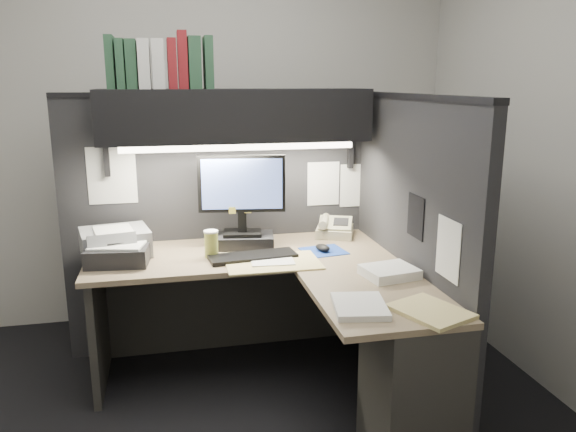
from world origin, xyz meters
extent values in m
plane|color=black|center=(0.00, 0.00, 0.00)|extent=(3.50, 3.50, 0.00)
cube|color=#BCBAB3|center=(0.00, 1.50, 1.35)|extent=(3.50, 0.04, 2.70)
cube|color=#BCBAB3|center=(0.00, -1.50, 1.35)|extent=(3.50, 0.04, 2.70)
cube|color=#BCBAB3|center=(1.75, 0.00, 1.35)|extent=(0.04, 3.00, 2.70)
cube|color=black|center=(0.03, 0.93, 0.80)|extent=(1.90, 0.06, 1.60)
cube|color=black|center=(0.98, 0.18, 0.80)|extent=(0.06, 1.50, 1.60)
cube|color=#8C7959|center=(0.10, 0.56, 0.71)|extent=(1.70, 0.68, 0.03)
cube|color=#8C7959|center=(0.65, -0.21, 0.71)|extent=(0.60, 0.85, 0.03)
cube|color=#2C2B27|center=(0.10, 0.86, 0.35)|extent=(1.61, 0.02, 0.70)
cube|color=#2C2B27|center=(-0.70, 0.56, 0.35)|extent=(0.04, 0.61, 0.70)
cube|color=#2C2B27|center=(0.75, -0.43, 0.35)|extent=(0.38, 0.40, 0.70)
cube|color=black|center=(0.12, 0.75, 1.50)|extent=(1.55, 0.34, 0.30)
cylinder|color=white|center=(0.12, 0.61, 1.33)|extent=(1.32, 0.04, 0.04)
cube|color=black|center=(0.14, 0.68, 0.77)|extent=(0.39, 0.28, 0.07)
cube|color=black|center=(0.14, 0.68, 0.88)|extent=(0.06, 0.05, 0.12)
cube|color=black|center=(0.14, 0.67, 1.11)|extent=(0.51, 0.11, 0.34)
cube|color=#617CD5|center=(0.14, 0.66, 1.11)|extent=(0.46, 0.07, 0.29)
cube|color=black|center=(0.16, 0.43, 0.74)|extent=(0.50, 0.21, 0.02)
cube|color=#1C3C9A|center=(0.59, 0.47, 0.73)|extent=(0.27, 0.25, 0.00)
ellipsoid|color=black|center=(0.58, 0.47, 0.75)|extent=(0.10, 0.12, 0.04)
cube|color=#BDB791|center=(0.75, 0.78, 0.78)|extent=(0.30, 0.30, 0.09)
cylinder|color=#BBB34B|center=(-0.06, 0.50, 0.80)|extent=(0.08, 0.08, 0.14)
cube|color=gray|center=(-0.59, 0.67, 0.80)|extent=(0.42, 0.38, 0.15)
cube|color=black|center=(-0.56, 0.51, 0.78)|extent=(0.35, 0.30, 0.10)
cube|color=#CEBC74|center=(0.25, 0.32, 0.73)|extent=(0.51, 0.33, 0.01)
cube|color=white|center=(0.79, -0.02, 0.75)|extent=(0.29, 0.25, 0.05)
cube|color=white|center=(0.50, -0.38, 0.74)|extent=(0.27, 0.31, 0.03)
cube|color=#CEBC74|center=(0.78, -0.49, 0.74)|extent=(0.34, 0.38, 0.02)
cube|color=#23472F|center=(-0.55, 0.76, 1.79)|extent=(0.04, 0.22, 0.28)
cube|color=#23472F|center=(-0.49, 0.75, 1.78)|extent=(0.05, 0.22, 0.26)
cube|color=#23472F|center=(-0.44, 0.76, 1.78)|extent=(0.06, 0.22, 0.26)
cube|color=silver|center=(-0.37, 0.74, 1.78)|extent=(0.06, 0.22, 0.26)
cube|color=silver|center=(-0.30, 0.75, 1.78)|extent=(0.07, 0.22, 0.26)
cube|color=maroon|center=(-0.22, 0.74, 1.78)|extent=(0.05, 0.22, 0.27)
cube|color=maroon|center=(-0.17, 0.76, 1.80)|extent=(0.05, 0.22, 0.31)
cube|color=#23472F|center=(-0.10, 0.76, 1.79)|extent=(0.07, 0.22, 0.28)
cube|color=#23472F|center=(-0.02, 0.77, 1.79)|extent=(0.05, 0.22, 0.28)
cube|color=white|center=(0.70, 0.90, 1.05)|extent=(0.21, 0.00, 0.28)
cube|color=white|center=(0.92, 0.90, 1.03)|extent=(0.21, 0.00, 0.28)
cube|color=white|center=(-0.60, 0.90, 1.15)|extent=(0.28, 0.00, 0.34)
cube|color=black|center=(0.95, 0.04, 1.02)|extent=(0.00, 0.18, 0.22)
cube|color=white|center=(0.95, -0.31, 0.95)|extent=(0.00, 0.21, 0.28)
camera|label=1|loc=(-0.29, -2.53, 1.69)|focal=35.00mm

